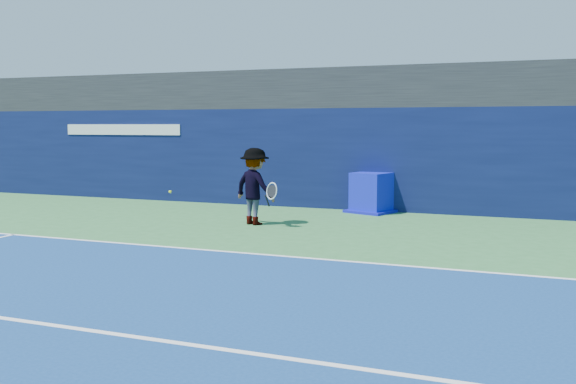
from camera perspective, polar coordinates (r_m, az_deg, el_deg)
name	(u,v)px	position (r m, az deg, el deg)	size (l,w,h in m)	color
ground	(115,285)	(10.54, -15.11, -8.00)	(80.00, 80.00, 0.00)	#33713A
baseline	(207,250)	(13.01, -7.22, -5.14)	(24.00, 0.10, 0.01)	white
service_line	(20,321)	(9.07, -22.74, -10.49)	(24.00, 0.10, 0.01)	white
stadium_band	(334,90)	(20.66, 4.11, 9.00)	(36.00, 3.00, 1.20)	black
back_wall_assembly	(324,158)	(19.71, 3.19, 3.05)	(36.00, 1.03, 3.00)	#0A123B
equipment_cart	(372,194)	(18.59, 7.44, -0.20)	(1.51, 1.51, 1.15)	#0D14B9
tennis_player	(255,186)	(16.16, -2.97, 0.50)	(1.48, 1.12, 1.93)	white
tennis_ball	(170,192)	(16.12, -10.44, 0.03)	(0.07, 0.07, 0.07)	#C2E419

